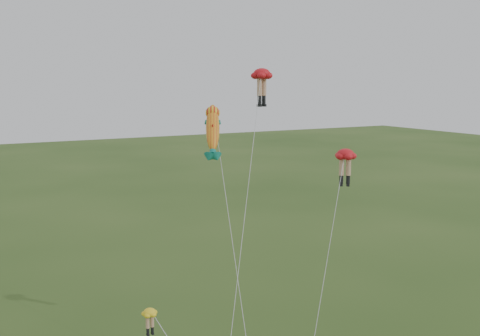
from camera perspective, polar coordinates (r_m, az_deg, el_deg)
name	(u,v)px	position (r m, az deg, el deg)	size (l,w,h in m)	color
legs_kite_red_high	(261,81)	(36.88, 2.29, 9.31)	(10.22, 12.58, 18.86)	red
legs_kite_red_mid	(345,161)	(33.64, 11.10, 0.74)	(8.51, 7.09, 13.84)	red
legs_kite_yellow	(157,326)	(26.73, -8.80, -16.35)	(3.84, 5.16, 7.25)	yellow
fish_kite	(213,129)	(31.50, -2.90, 4.17)	(2.53, 9.89, 16.83)	yellow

